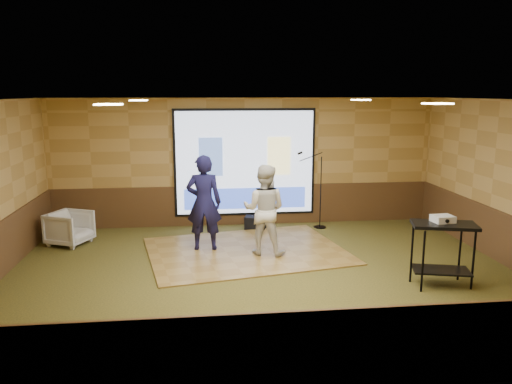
{
  "coord_description": "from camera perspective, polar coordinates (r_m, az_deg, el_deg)",
  "views": [
    {
      "loc": [
        -1.07,
        -8.11,
        3.12
      ],
      "look_at": [
        -0.03,
        0.92,
        1.3
      ],
      "focal_mm": 35.0,
      "sensor_mm": 36.0,
      "label": 1
    }
  ],
  "objects": [
    {
      "name": "wainscot_back",
      "position": [
        11.94,
        -1.26,
        -1.48
      ],
      "size": [
        9.0,
        0.04,
        0.95
      ],
      "primitive_type": "cube",
      "color": "#52331B",
      "rests_on": "ground"
    },
    {
      "name": "player_left",
      "position": [
        9.91,
        -5.97,
        -1.22
      ],
      "size": [
        0.72,
        0.5,
        1.9
      ],
      "primitive_type": "imported",
      "rotation": [
        0.0,
        0.0,
        3.07
      ],
      "color": "#14133C",
      "rests_on": "dance_floor"
    },
    {
      "name": "mic_stand",
      "position": [
        11.71,
        7.09,
        -1.73
      ],
      "size": [
        0.71,
        0.29,
        1.81
      ],
      "rotation": [
        0.0,
        0.0,
        0.44
      ],
      "color": "black",
      "rests_on": "ground"
    },
    {
      "name": "duffel_bag",
      "position": [
        11.6,
        -0.08,
        -3.53
      ],
      "size": [
        0.54,
        0.43,
        0.3
      ],
      "primitive_type": "cube",
      "rotation": [
        0.0,
        0.0,
        -0.26
      ],
      "color": "black",
      "rests_on": "ground"
    },
    {
      "name": "wainscot_right",
      "position": [
        10.18,
        26.88,
        -5.0
      ],
      "size": [
        0.04,
        7.0,
        0.95
      ],
      "primitive_type": "cube",
      "color": "#52331B",
      "rests_on": "ground"
    },
    {
      "name": "room_shell",
      "position": [
        8.25,
        0.94,
        4.17
      ],
      "size": [
        9.04,
        7.04,
        3.02
      ],
      "color": "tan",
      "rests_on": "ground"
    },
    {
      "name": "av_table",
      "position": [
        8.65,
        20.61,
        -5.29
      ],
      "size": [
        1.0,
        0.53,
        1.05
      ],
      "rotation": [
        0.0,
        0.0,
        -0.26
      ],
      "color": "black",
      "rests_on": "ground"
    },
    {
      "name": "projector",
      "position": [
        8.64,
        20.57,
        -2.88
      ],
      "size": [
        0.35,
        0.3,
        0.11
      ],
      "primitive_type": "cube",
      "rotation": [
        0.0,
        0.0,
        0.1
      ],
      "color": "silver",
      "rests_on": "av_table"
    },
    {
      "name": "downlight_ne",
      "position": [
        10.44,
        11.88,
        10.26
      ],
      "size": [
        0.32,
        0.32,
        0.02
      ],
      "primitive_type": "cube",
      "color": "beige",
      "rests_on": "room_shell"
    },
    {
      "name": "ground",
      "position": [
        8.76,
        0.9,
        -9.55
      ],
      "size": [
        9.0,
        9.0,
        0.0
      ],
      "primitive_type": "plane",
      "color": "#2E3417",
      "rests_on": "ground"
    },
    {
      "name": "projector_screen",
      "position": [
        11.72,
        -1.26,
        3.25
      ],
      "size": [
        3.32,
        0.06,
        2.52
      ],
      "color": "black",
      "rests_on": "room_shell"
    },
    {
      "name": "player_right",
      "position": [
        9.6,
        0.95,
        -2.03
      ],
      "size": [
        1.03,
        0.91,
        1.75
      ],
      "primitive_type": "imported",
      "rotation": [
        0.0,
        0.0,
        2.79
      ],
      "color": "silver",
      "rests_on": "dance_floor"
    },
    {
      "name": "downlight_nw",
      "position": [
        9.98,
        -13.28,
        10.16
      ],
      "size": [
        0.32,
        0.32,
        0.02
      ],
      "primitive_type": "cube",
      "color": "beige",
      "rests_on": "room_shell"
    },
    {
      "name": "wainscot_front",
      "position": [
        5.44,
        5.9,
        -17.84
      ],
      "size": [
        9.0,
        0.04,
        0.95
      ],
      "primitive_type": "cube",
      "color": "#52331B",
      "rests_on": "ground"
    },
    {
      "name": "downlight_sw",
      "position": [
        6.71,
        -16.5,
        9.57
      ],
      "size": [
        0.32,
        0.32,
        0.02
      ],
      "primitive_type": "cube",
      "color": "beige",
      "rests_on": "room_shell"
    },
    {
      "name": "downlight_se",
      "position": [
        7.38,
        20.02,
        9.48
      ],
      "size": [
        0.32,
        0.32,
        0.02
      ],
      "primitive_type": "cube",
      "color": "beige",
      "rests_on": "room_shell"
    },
    {
      "name": "dance_floor",
      "position": [
        10.02,
        -1.11,
        -6.74
      ],
      "size": [
        4.26,
        3.53,
        0.03
      ],
      "primitive_type": "cube",
      "rotation": [
        0.0,
        0.0,
        0.18
      ],
      "color": "olive",
      "rests_on": "ground"
    },
    {
      "name": "banquet_chair",
      "position": [
        11.08,
        -20.52,
        -3.89
      ],
      "size": [
        1.01,
        1.0,
        0.7
      ],
      "primitive_type": "imported",
      "rotation": [
        0.0,
        0.0,
        1.14
      ],
      "color": "gray",
      "rests_on": "ground"
    }
  ]
}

